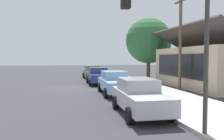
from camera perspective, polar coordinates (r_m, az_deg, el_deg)
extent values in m
plane|color=#38383D|center=(19.79, -9.77, -4.43)|extent=(120.00, 120.00, 0.00)
cube|color=#B2AFA8|center=(20.78, 5.88, -3.82)|extent=(60.00, 4.20, 0.16)
cube|color=olive|center=(28.27, -4.85, -0.78)|extent=(4.59, 1.91, 0.70)
cube|color=#61683C|center=(28.68, -5.00, 0.54)|extent=(2.23, 1.61, 0.56)
cylinder|color=black|center=(27.09, -2.54, -1.68)|extent=(0.67, 0.25, 0.66)
cylinder|color=black|center=(26.78, -6.15, -1.75)|extent=(0.67, 0.25, 0.66)
cylinder|color=black|center=(29.83, -3.67, -1.25)|extent=(0.67, 0.25, 0.66)
cylinder|color=black|center=(29.55, -6.95, -1.31)|extent=(0.67, 0.25, 0.66)
cube|color=navy|center=(22.41, -3.38, -1.77)|extent=(4.37, 1.91, 0.70)
cube|color=navy|center=(22.80, -3.53, -0.10)|extent=(2.11, 1.65, 0.56)
cylinder|color=black|center=(21.27, -0.45, -2.97)|extent=(0.66, 0.23, 0.66)
cylinder|color=black|center=(21.01, -5.36, -3.06)|extent=(0.66, 0.23, 0.66)
cylinder|color=black|center=(23.90, -1.64, -2.31)|extent=(0.66, 0.23, 0.66)
cylinder|color=black|center=(23.67, -6.00, -2.38)|extent=(0.66, 0.23, 0.66)
cube|color=#8CB7E0|center=(16.32, 0.77, -3.56)|extent=(4.77, 1.89, 0.70)
cube|color=#779CBE|center=(16.72, 0.45, -1.24)|extent=(2.31, 1.62, 0.56)
cylinder|color=black|center=(15.16, 5.21, -5.42)|extent=(0.66, 0.24, 0.66)
cylinder|color=black|center=(14.78, -1.49, -5.63)|extent=(0.66, 0.24, 0.66)
cylinder|color=black|center=(17.98, 2.62, -4.08)|extent=(0.66, 0.24, 0.66)
cylinder|color=black|center=(17.65, -3.04, -4.21)|extent=(0.66, 0.24, 0.66)
cube|color=silver|center=(10.60, 6.91, -7.17)|extent=(4.43, 1.84, 0.70)
cube|color=#A0A2A6|center=(10.92, 6.24, -3.53)|extent=(2.15, 1.57, 0.56)
cylinder|color=black|center=(9.73, 14.25, -10.27)|extent=(0.67, 0.24, 0.66)
cylinder|color=black|center=(9.16, 4.28, -11.03)|extent=(0.67, 0.24, 0.66)
cylinder|color=black|center=(12.20, 8.85, -7.51)|extent=(0.67, 0.24, 0.66)
cylinder|color=black|center=(11.75, 0.85, -7.88)|extent=(0.67, 0.24, 0.66)
cube|color=#CCB293|center=(22.03, 23.37, 0.58)|extent=(9.85, 6.37, 3.41)
cube|color=black|center=(20.33, 15.96, 1.00)|extent=(7.88, 0.08, 1.91)
cube|color=#514742|center=(21.20, 19.98, 7.46)|extent=(10.45, 3.48, 1.95)
cylinder|color=brown|center=(27.61, 8.88, 0.89)|extent=(0.44, 0.44, 3.08)
sphere|color=#2D6638|center=(27.66, 8.93, 7.10)|extent=(5.29, 5.29, 5.29)
cylinder|color=#383833|center=(7.82, 22.04, 3.14)|extent=(0.14, 0.14, 5.20)
sphere|color=green|center=(7.03, 3.03, 15.64)|extent=(0.16, 0.16, 0.16)
cylinder|color=brown|center=(18.95, 16.33, 6.53)|extent=(0.24, 0.24, 7.50)
cube|color=brown|center=(19.40, 16.48, 15.85)|extent=(1.80, 0.12, 0.12)
cylinder|color=red|center=(20.68, 1.90, -2.85)|extent=(0.22, 0.22, 0.55)
sphere|color=red|center=(20.64, 1.90, -1.90)|extent=(0.18, 0.18, 0.18)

